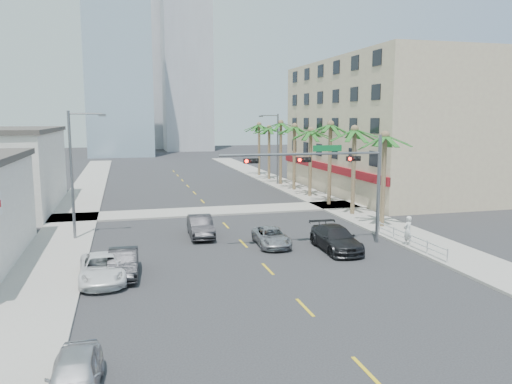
% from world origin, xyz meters
% --- Properties ---
extents(ground, '(260.00, 260.00, 0.00)m').
position_xyz_m(ground, '(0.00, 0.00, 0.00)').
color(ground, '#262628').
rests_on(ground, ground).
extents(sidewalk_right, '(4.00, 120.00, 0.15)m').
position_xyz_m(sidewalk_right, '(12.00, 20.00, 0.07)').
color(sidewalk_right, gray).
rests_on(sidewalk_right, ground).
extents(sidewalk_left, '(4.00, 120.00, 0.15)m').
position_xyz_m(sidewalk_left, '(-12.00, 20.00, 0.07)').
color(sidewalk_left, gray).
rests_on(sidewalk_left, ground).
extents(sidewalk_cross, '(80.00, 4.00, 0.15)m').
position_xyz_m(sidewalk_cross, '(0.00, 22.00, 0.07)').
color(sidewalk_cross, gray).
rests_on(sidewalk_cross, ground).
extents(building_right, '(15.25, 28.00, 15.00)m').
position_xyz_m(building_right, '(21.99, 30.00, 7.50)').
color(building_right, tan).
rests_on(building_right, ground).
extents(tower_far_left, '(14.00, 14.00, 48.00)m').
position_xyz_m(tower_far_left, '(-8.00, 95.00, 24.00)').
color(tower_far_left, '#99B2C6').
rests_on(tower_far_left, ground).
extents(tower_far_right, '(12.00, 12.00, 60.00)m').
position_xyz_m(tower_far_right, '(9.00, 110.00, 30.00)').
color(tower_far_right, '#ADADB2').
rests_on(tower_far_right, ground).
extents(tower_far_center, '(16.00, 16.00, 42.00)m').
position_xyz_m(tower_far_center, '(-3.00, 125.00, 21.00)').
color(tower_far_center, '#ADADB2').
rests_on(tower_far_center, ground).
extents(traffic_signal_mast, '(11.12, 0.54, 7.20)m').
position_xyz_m(traffic_signal_mast, '(5.78, 7.95, 5.06)').
color(traffic_signal_mast, slate).
rests_on(traffic_signal_mast, ground).
extents(palm_tree_0, '(4.80, 4.80, 7.80)m').
position_xyz_m(palm_tree_0, '(11.60, 12.00, 7.08)').
color(palm_tree_0, brown).
rests_on(palm_tree_0, ground).
extents(palm_tree_1, '(4.80, 4.80, 8.16)m').
position_xyz_m(palm_tree_1, '(11.60, 17.20, 7.43)').
color(palm_tree_1, brown).
rests_on(palm_tree_1, ground).
extents(palm_tree_2, '(4.80, 4.80, 8.52)m').
position_xyz_m(palm_tree_2, '(11.60, 22.40, 7.78)').
color(palm_tree_2, brown).
rests_on(palm_tree_2, ground).
extents(palm_tree_3, '(4.80, 4.80, 7.80)m').
position_xyz_m(palm_tree_3, '(11.60, 27.60, 7.08)').
color(palm_tree_3, brown).
rests_on(palm_tree_3, ground).
extents(palm_tree_4, '(4.80, 4.80, 8.16)m').
position_xyz_m(palm_tree_4, '(11.60, 32.80, 7.43)').
color(palm_tree_4, brown).
rests_on(palm_tree_4, ground).
extents(palm_tree_5, '(4.80, 4.80, 8.52)m').
position_xyz_m(palm_tree_5, '(11.60, 38.00, 7.78)').
color(palm_tree_5, brown).
rests_on(palm_tree_5, ground).
extents(palm_tree_6, '(4.80, 4.80, 7.80)m').
position_xyz_m(palm_tree_6, '(11.60, 43.20, 7.08)').
color(palm_tree_6, brown).
rests_on(palm_tree_6, ground).
extents(palm_tree_7, '(4.80, 4.80, 8.16)m').
position_xyz_m(palm_tree_7, '(11.60, 48.40, 7.43)').
color(palm_tree_7, brown).
rests_on(palm_tree_7, ground).
extents(streetlight_left, '(2.55, 0.25, 9.00)m').
position_xyz_m(streetlight_left, '(-11.00, 14.00, 5.06)').
color(streetlight_left, slate).
rests_on(streetlight_left, ground).
extents(streetlight_right, '(2.55, 0.25, 9.00)m').
position_xyz_m(streetlight_right, '(11.00, 38.00, 5.06)').
color(streetlight_right, slate).
rests_on(streetlight_right, ground).
extents(guardrail, '(0.08, 8.08, 1.00)m').
position_xyz_m(guardrail, '(10.30, 6.00, 0.67)').
color(guardrail, silver).
rests_on(guardrail, ground).
extents(car_parked_near, '(1.67, 3.97, 1.34)m').
position_xyz_m(car_parked_near, '(-9.40, -6.99, 0.67)').
color(car_parked_near, silver).
rests_on(car_parked_near, ground).
extents(car_parked_mid, '(1.71, 4.46, 1.45)m').
position_xyz_m(car_parked_mid, '(-7.92, 4.82, 0.73)').
color(car_parked_mid, black).
rests_on(car_parked_mid, ground).
extents(car_parked_far, '(2.52, 5.09, 1.39)m').
position_xyz_m(car_parked_far, '(-9.00, 4.24, 0.69)').
color(car_parked_far, white).
rests_on(car_parked_far, ground).
extents(car_lane_left, '(1.77, 4.69, 1.53)m').
position_xyz_m(car_lane_left, '(-2.51, 12.74, 0.76)').
color(car_lane_left, black).
rests_on(car_lane_left, ground).
extents(car_lane_center, '(2.26, 4.49, 1.22)m').
position_xyz_m(car_lane_center, '(1.71, 8.98, 0.61)').
color(car_lane_center, '#A6A6AA').
rests_on(car_lane_center, ground).
extents(car_lane_right, '(2.30, 5.38, 1.55)m').
position_xyz_m(car_lane_right, '(5.40, 6.81, 0.77)').
color(car_lane_right, black).
rests_on(car_lane_right, ground).
extents(pedestrian, '(0.84, 0.71, 1.96)m').
position_xyz_m(pedestrian, '(10.30, 6.27, 1.13)').
color(pedestrian, silver).
rests_on(pedestrian, sidewalk_right).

